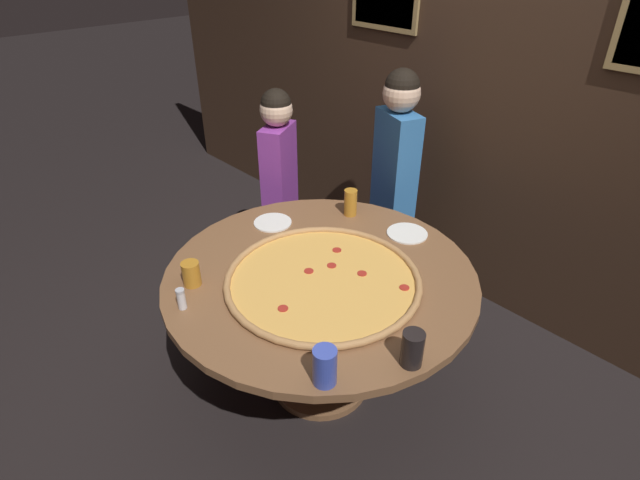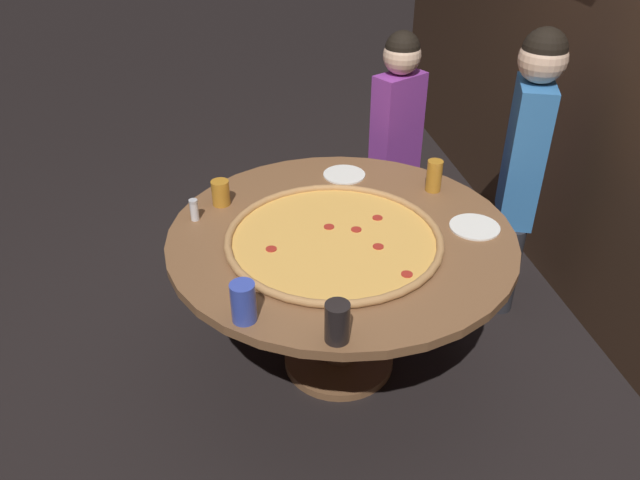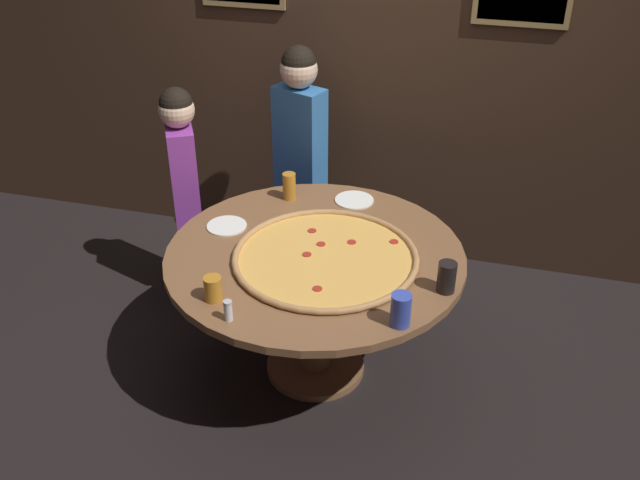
% 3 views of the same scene
% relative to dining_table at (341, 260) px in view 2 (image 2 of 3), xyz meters
% --- Properties ---
extents(ground_plane, '(24.00, 24.00, 0.00)m').
position_rel_dining_table_xyz_m(ground_plane, '(0.00, 0.00, -0.59)').
color(ground_plane, black).
extents(dining_table, '(1.46, 1.46, 0.74)m').
position_rel_dining_table_xyz_m(dining_table, '(0.00, 0.00, 0.00)').
color(dining_table, brown).
rests_on(dining_table, ground_plane).
extents(giant_pizza, '(0.89, 0.89, 0.03)m').
position_rel_dining_table_xyz_m(giant_pizza, '(0.06, -0.05, 0.16)').
color(giant_pizza, '#E5A84C').
rests_on(giant_pizza, dining_table).
extents(drink_cup_centre_back, '(0.09, 0.09, 0.15)m').
position_rel_dining_table_xyz_m(drink_cup_centre_back, '(0.49, -0.44, 0.22)').
color(drink_cup_centre_back, '#384CB7').
rests_on(drink_cup_centre_back, dining_table).
extents(drink_cup_by_shaker, '(0.08, 0.08, 0.15)m').
position_rel_dining_table_xyz_m(drink_cup_by_shaker, '(0.65, -0.15, 0.22)').
color(drink_cup_by_shaker, black).
rests_on(drink_cup_by_shaker, dining_table).
extents(drink_cup_far_right, '(0.07, 0.07, 0.15)m').
position_rel_dining_table_xyz_m(drink_cup_far_right, '(-0.28, 0.49, 0.22)').
color(drink_cup_far_right, '#BC7A23').
rests_on(drink_cup_far_right, dining_table).
extents(drink_cup_far_left, '(0.08, 0.08, 0.11)m').
position_rel_dining_table_xyz_m(drink_cup_far_left, '(-0.32, -0.48, 0.20)').
color(drink_cup_far_left, '#BC7A23').
rests_on(drink_cup_far_left, dining_table).
extents(white_plate_near_front, '(0.21, 0.21, 0.01)m').
position_rel_dining_table_xyz_m(white_plate_near_front, '(0.07, 0.56, 0.15)').
color(white_plate_near_front, white).
rests_on(white_plate_near_front, dining_table).
extents(white_plate_right_side, '(0.20, 0.20, 0.01)m').
position_rel_dining_table_xyz_m(white_plate_right_side, '(-0.50, 0.12, 0.15)').
color(white_plate_right_side, white).
rests_on(white_plate_right_side, dining_table).
extents(condiment_shaker, '(0.04, 0.04, 0.10)m').
position_rel_dining_table_xyz_m(condiment_shaker, '(-0.21, -0.60, 0.19)').
color(condiment_shaker, silver).
rests_on(condiment_shaker, dining_table).
extents(diner_centre_back, '(0.26, 0.34, 1.31)m').
position_rel_dining_table_xyz_m(diner_centre_back, '(-0.91, 0.50, 0.15)').
color(diner_centre_back, '#232328').
rests_on(diner_centre_back, ground_plane).
extents(diner_far_left, '(0.38, 0.26, 1.45)m').
position_rel_dining_table_xyz_m(diner_far_left, '(-0.37, 0.97, 0.22)').
color(diner_far_left, '#232328').
rests_on(diner_far_left, ground_plane).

